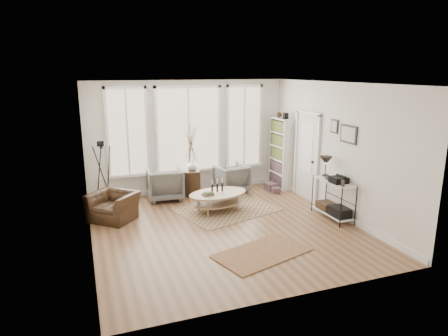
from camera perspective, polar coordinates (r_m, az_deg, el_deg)
name	(u,v)px	position (r m, az deg, el deg)	size (l,w,h in m)	color
room	(225,159)	(7.88, 0.20, 1.26)	(5.50, 5.54, 2.90)	#8E6341
bay_window	(189,131)	(10.36, -5.07, 5.27)	(4.14, 0.12, 2.24)	tan
door	(307,154)	(10.04, 11.72, 1.94)	(0.09, 1.06, 2.22)	silver
bookcase	(281,153)	(10.92, 8.13, 2.15)	(0.31, 0.85, 2.06)	white
low_shelf	(333,196)	(8.93, 15.33, -3.82)	(0.38, 1.08, 1.30)	white
wall_art	(345,132)	(8.76, 16.86, 4.93)	(0.04, 0.88, 0.44)	black
rug_main	(227,209)	(9.27, 0.41, -5.95)	(2.14, 1.60, 0.01)	brown
rug_runner	(262,253)	(7.21, 5.46, -11.95)	(1.66, 0.92, 0.01)	maroon
coffee_table	(218,197)	(9.08, -0.90, -4.13)	(1.52, 1.11, 0.63)	tan
armchair_left	(165,184)	(10.01, -8.42, -2.25)	(0.84, 0.87, 0.79)	slate
armchair_right	(231,178)	(10.54, 1.06, -1.47)	(0.77, 0.79, 0.72)	slate
side_table	(191,162)	(10.08, -4.67, 0.82)	(0.44, 0.44, 1.83)	#372213
vase	(192,165)	(10.18, -4.55, 0.45)	(0.26, 0.26, 0.27)	silver
accent_chair	(113,206)	(8.91, -15.52, -5.30)	(0.92, 0.80, 0.60)	#372213
tripod_camera	(103,178)	(9.59, -16.85, -1.35)	(0.56, 0.56, 1.58)	black
book_stack_near	(271,187)	(10.77, 6.70, -2.67)	(0.25, 0.31, 0.20)	brown
book_stack_far	(275,190)	(10.55, 7.33, -3.18)	(0.18, 0.23, 0.15)	brown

